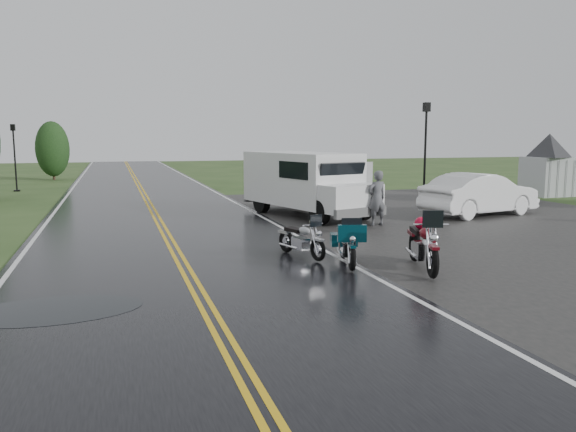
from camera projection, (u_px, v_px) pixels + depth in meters
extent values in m
plane|color=#2D471E|center=(191.00, 280.00, 11.96)|extent=(120.00, 120.00, 0.00)
cube|color=black|center=(156.00, 216.00, 21.41)|extent=(8.00, 100.00, 0.04)
cube|color=black|center=(483.00, 223.00, 19.92)|extent=(14.00, 24.00, 0.03)
imported|color=#54555A|center=(377.00, 199.00, 19.06)|extent=(0.74, 0.54, 1.88)
imported|color=white|center=(480.00, 195.00, 21.57)|extent=(5.20, 2.80, 1.63)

